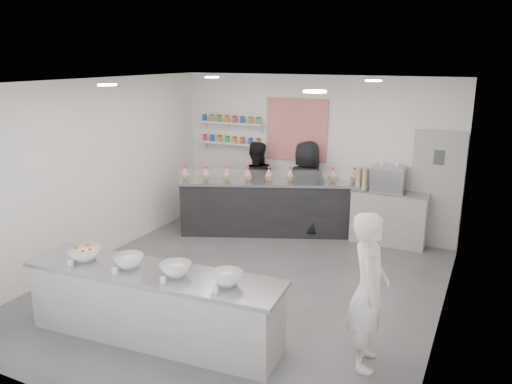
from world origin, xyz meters
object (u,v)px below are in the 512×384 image
at_px(espresso_machine, 389,179).
at_px(woman_prep, 369,291).
at_px(prep_counter, 154,305).
at_px(espresso_ledge, 388,218).
at_px(staff_right, 306,189).
at_px(back_bar, 269,208).
at_px(staff_left, 256,185).

distance_m(espresso_machine, woman_prep, 3.91).
xyz_separation_m(prep_counter, espresso_ledge, (1.88, 4.45, 0.06)).
relative_size(espresso_ledge, woman_prep, 0.76).
relative_size(prep_counter, espresso_machine, 5.63).
height_order(espresso_ledge, staff_right, staff_right).
bearing_deg(back_bar, prep_counter, -108.52).
distance_m(prep_counter, staff_right, 4.31).
bearing_deg(espresso_machine, staff_right, -173.09).
bearing_deg(back_bar, staff_left, 123.69).
xyz_separation_m(woman_prep, staff_left, (-3.16, 3.67, -0.03)).
relative_size(woman_prep, staff_left, 1.03).
distance_m(espresso_ledge, espresso_machine, 0.72).
height_order(prep_counter, back_bar, back_bar).
height_order(staff_left, staff_right, staff_right).
height_order(prep_counter, espresso_ledge, espresso_ledge).
height_order(espresso_machine, staff_right, staff_right).
bearing_deg(prep_counter, staff_left, 94.91).
bearing_deg(prep_counter, back_bar, 89.70).
relative_size(woman_prep, staff_right, 0.98).
xyz_separation_m(espresso_machine, staff_right, (-1.48, -0.18, -0.31)).
relative_size(back_bar, staff_right, 1.85).
relative_size(back_bar, espresso_ledge, 2.51).
xyz_separation_m(espresso_ledge, staff_right, (-1.53, -0.18, 0.41)).
bearing_deg(staff_right, woman_prep, 127.32).
bearing_deg(espresso_ledge, staff_right, -173.29).
bearing_deg(prep_counter, staff_right, 80.63).
relative_size(espresso_machine, woman_prep, 0.32).
distance_m(back_bar, espresso_ledge, 2.23).
xyz_separation_m(back_bar, woman_prep, (2.74, -3.40, 0.37)).
xyz_separation_m(espresso_machine, woman_prep, (0.60, -3.85, -0.33)).
relative_size(back_bar, staff_left, 1.95).
bearing_deg(espresso_ledge, espresso_machine, 180.00).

